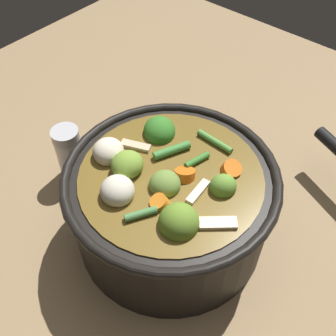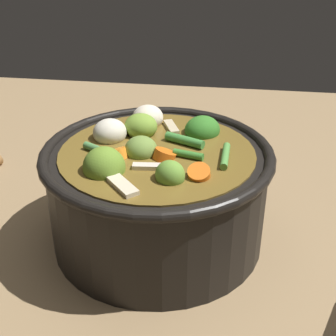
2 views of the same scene
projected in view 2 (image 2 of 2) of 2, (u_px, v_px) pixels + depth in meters
name	position (u px, v px, depth m)	size (l,w,h in m)	color
ground_plane	(158.00, 236.00, 0.55)	(1.10, 1.10, 0.00)	#8C704C
cooking_pot	(157.00, 191.00, 0.52)	(0.25, 0.25, 0.14)	black
salt_shaker	(166.00, 140.00, 0.69)	(0.04, 0.04, 0.09)	silver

